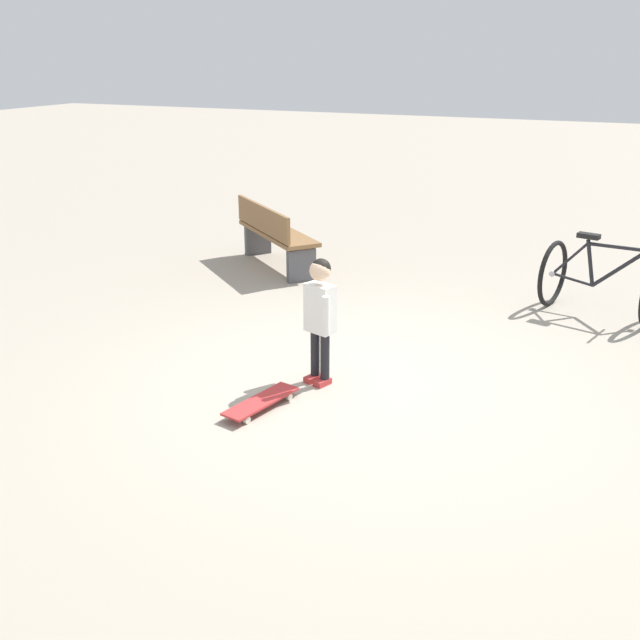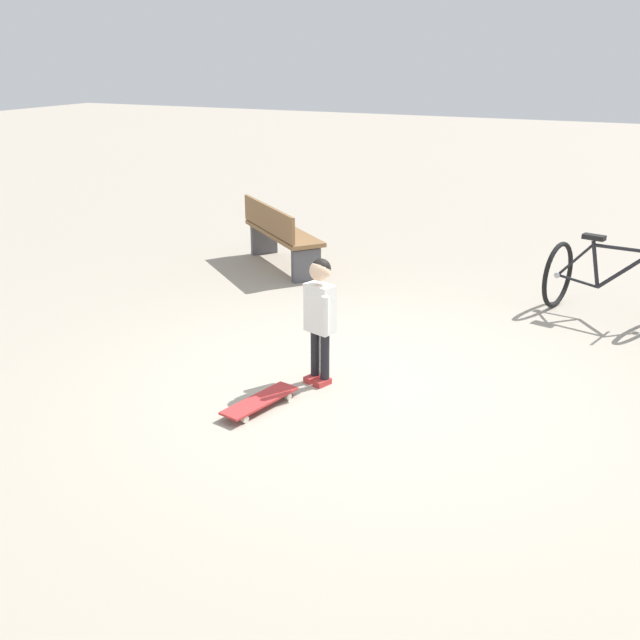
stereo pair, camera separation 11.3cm
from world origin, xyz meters
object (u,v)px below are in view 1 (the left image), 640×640
at_px(skateboard, 261,402).
at_px(bicycle_near, 601,280).
at_px(child_person, 320,308).
at_px(street_bench, 274,234).

relative_size(skateboard, bicycle_near, 0.60).
height_order(child_person, bicycle_near, child_person).
xyz_separation_m(child_person, skateboard, (-0.21, -0.63, -0.60)).
distance_m(skateboard, street_bench, 3.97).
bearing_deg(street_bench, skateboard, -64.18).
distance_m(bicycle_near, street_bench, 3.90).
xyz_separation_m(skateboard, bicycle_near, (2.17, 3.33, 0.32)).
bearing_deg(bicycle_near, skateboard, -123.08).
distance_m(child_person, skateboard, 0.89).
bearing_deg(skateboard, bicycle_near, 56.92).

